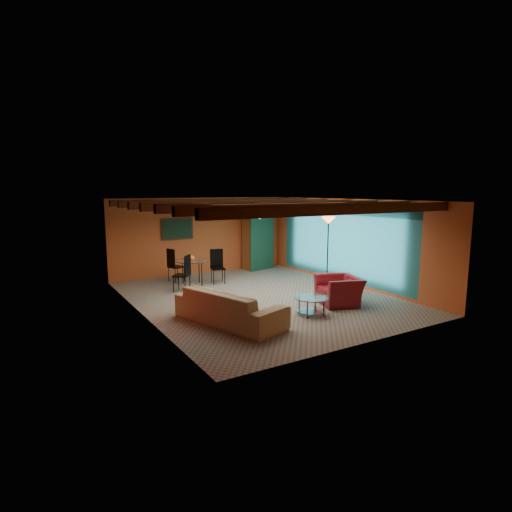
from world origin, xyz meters
TOP-DOWN VIEW (x-y plane):
  - room at (0.00, 0.11)m, footprint 6.52×8.01m
  - sofa at (-1.73, -1.53)m, footprint 1.80×2.84m
  - armchair at (1.45, -1.63)m, footprint 1.29×1.38m
  - coffee_table at (0.24, -1.98)m, footprint 1.02×1.02m
  - dining_table at (-1.02, 2.41)m, footprint 2.57×2.57m
  - armoire at (2.20, 3.70)m, footprint 1.23×0.79m
  - floor_lamp at (2.65, 0.25)m, footprint 0.59×0.59m
  - ceiling_fan at (0.00, 0.00)m, footprint 1.50×1.50m
  - painting at (-0.90, 3.96)m, footprint 1.05×0.03m
  - potted_plant at (2.20, 3.70)m, footprint 0.57×0.53m
  - vase at (-1.02, 2.41)m, footprint 0.22×0.22m

SIDE VIEW (x-z plane):
  - coffee_table at x=0.24m, z-range 0.00..0.44m
  - armchair at x=1.45m, z-range 0.00..0.74m
  - sofa at x=-1.73m, z-range 0.00..0.77m
  - dining_table at x=-1.02m, z-range 0.00..1.10m
  - armoire at x=2.20m, z-range 0.00..2.00m
  - floor_lamp at x=2.65m, z-range 0.00..2.16m
  - vase at x=-1.02m, z-range 1.10..1.29m
  - painting at x=-0.90m, z-range 1.32..1.97m
  - potted_plant at x=2.20m, z-range 2.00..2.52m
  - ceiling_fan at x=0.00m, z-range 2.14..2.58m
  - room at x=0.00m, z-range 1.01..3.72m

